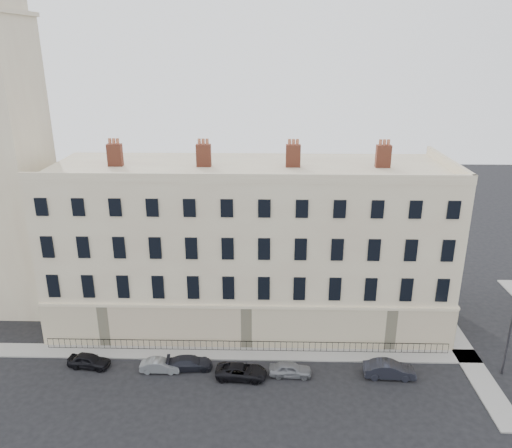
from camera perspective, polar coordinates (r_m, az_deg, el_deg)
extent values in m
plane|color=black|center=(40.91, 7.44, -18.58)|extent=(160.00, 160.00, 0.00)
cube|color=beige|center=(47.40, -0.83, -2.29)|extent=(36.00, 12.00, 15.00)
cube|color=#C6BB94|center=(44.44, -1.10, -11.84)|extent=(36.10, 0.18, 4.00)
cube|color=#C6BB94|center=(52.30, 19.61, -7.93)|extent=(0.18, 12.10, 4.00)
cube|color=beige|center=(39.37, -1.21, 5.22)|extent=(36.00, 0.35, 0.80)
cube|color=beige|center=(47.81, 21.17, 6.49)|extent=(0.35, 12.00, 0.80)
cube|color=brown|center=(46.95, -15.82, 7.60)|extent=(1.30, 0.70, 2.00)
cube|color=brown|center=(45.26, -6.00, 7.81)|extent=(1.30, 0.70, 2.00)
cube|color=brown|center=(44.95, 4.26, 7.78)|extent=(1.30, 0.70, 2.00)
cube|color=brown|center=(46.05, 14.34, 7.51)|extent=(1.30, 0.70, 2.00)
cube|color=gray|center=(45.05, -6.39, -14.42)|extent=(48.00, 2.00, 0.12)
cube|color=gray|center=(50.25, 21.74, -11.94)|extent=(2.00, 24.00, 0.12)
cube|color=black|center=(44.52, -1.12, -13.26)|extent=(35.00, 0.04, 0.04)
cube|color=black|center=(45.02, -1.11, -14.22)|extent=(35.00, 0.04, 0.04)
imported|color=black|center=(45.10, -18.55, -14.59)|extent=(3.65, 1.86, 1.19)
imported|color=slate|center=(43.18, -10.88, -15.60)|extent=(3.27, 1.14, 1.08)
imported|color=black|center=(43.10, -7.59, -15.45)|extent=(3.88, 1.85, 1.09)
imported|color=black|center=(41.77, -1.70, -16.50)|extent=(4.24, 2.16, 1.15)
imported|color=gray|center=(42.06, 3.94, -16.23)|extent=(3.48, 1.50, 1.17)
imported|color=black|center=(43.14, 14.99, -15.78)|extent=(4.16, 1.60, 1.35)
cylinder|color=#35343A|center=(44.79, 27.11, -10.35)|extent=(0.18, 0.18, 8.88)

